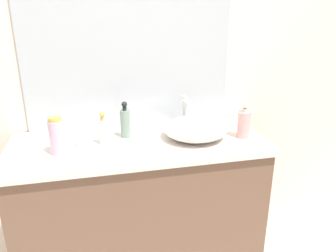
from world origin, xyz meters
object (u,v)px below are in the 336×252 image
(soap_dispenser, at_px, (244,122))
(sink_basin, at_px, (195,128))
(spray_can, at_px, (57,136))
(lotion_bottle, at_px, (125,122))
(candle_jar, at_px, (81,142))
(perfume_bottle, at_px, (103,130))

(soap_dispenser, bearing_deg, sink_basin, 168.70)
(spray_can, bearing_deg, lotion_bottle, 22.67)
(candle_jar, bearing_deg, lotion_bottle, 14.71)
(spray_can, xyz_separation_m, candle_jar, (0.10, 0.08, -0.07))
(lotion_bottle, distance_m, spray_can, 0.36)
(soap_dispenser, relative_size, candle_jar, 3.81)
(perfume_bottle, distance_m, spray_can, 0.23)
(sink_basin, distance_m, lotion_bottle, 0.37)
(spray_can, bearing_deg, perfume_bottle, 17.74)
(sink_basin, height_order, lotion_bottle, lotion_bottle)
(sink_basin, xyz_separation_m, candle_jar, (-0.59, 0.03, -0.03))
(spray_can, relative_size, candle_jar, 3.47)
(perfume_bottle, xyz_separation_m, spray_can, (-0.22, -0.07, 0.02))
(lotion_bottle, height_order, spray_can, lotion_bottle)
(spray_can, bearing_deg, sink_basin, 3.73)
(lotion_bottle, relative_size, perfume_bottle, 1.14)
(perfume_bottle, relative_size, spray_can, 0.94)
(candle_jar, bearing_deg, soap_dispenser, -5.72)
(perfume_bottle, height_order, candle_jar, perfume_bottle)
(lotion_bottle, relative_size, candle_jar, 3.73)
(soap_dispenser, bearing_deg, spray_can, 179.69)
(perfume_bottle, bearing_deg, spray_can, -162.26)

